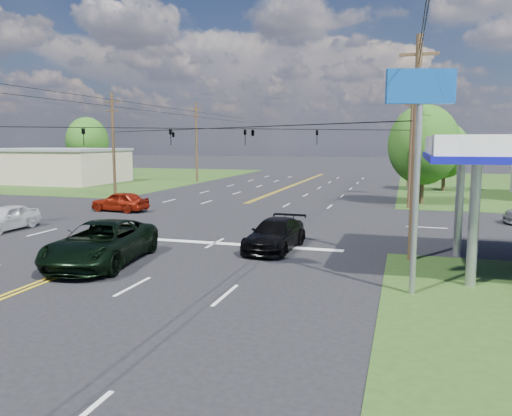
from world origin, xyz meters
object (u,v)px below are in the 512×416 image
(pickup_white, at_px, (5,218))
(tree_right_a, at_px, (424,145))
(pole_nw, at_px, (113,144))
(polesign_se, at_px, (419,119))
(pole_ne, at_px, (411,145))
(pole_left_far, at_px, (196,141))
(retail_nw, at_px, (54,167))
(suv_black, at_px, (275,234))
(pole_se, at_px, (415,147))
(tree_far_l, at_px, (87,141))
(pickup_dkgreen, at_px, (101,243))
(tree_right_b, at_px, (445,151))
(pole_right_far, at_px, (410,141))

(pickup_white, bearing_deg, tree_right_a, 40.42)
(pole_nw, xyz_separation_m, polesign_se, (26.00, -23.05, 0.92))
(pole_ne, relative_size, pickup_white, 2.18)
(pole_left_far, relative_size, tree_right_a, 1.22)
(pole_ne, distance_m, pickup_white, 28.51)
(retail_nw, xyz_separation_m, suv_black, (36.79, -30.50, -1.27))
(tree_right_a, xyz_separation_m, pickup_white, (-23.50, -20.00, -4.13))
(pole_nw, bearing_deg, pole_ne, 0.00)
(pole_se, xyz_separation_m, tree_far_l, (-45.00, 41.00, 0.28))
(pole_nw, height_order, pole_left_far, pole_left_far)
(pole_ne, relative_size, polesign_se, 1.27)
(retail_nw, relative_size, pole_left_far, 1.60)
(pole_ne, height_order, pickup_dkgreen, pole_ne)
(retail_nw, height_order, pole_se, pole_se)
(tree_right_a, relative_size, polesign_se, 1.09)
(pickup_dkgreen, height_order, pickup_white, pickup_dkgreen)
(retail_nw, height_order, tree_right_a, tree_right_a)
(pole_left_far, distance_m, tree_right_b, 29.79)
(pole_nw, bearing_deg, pickup_white, -78.37)
(pole_ne, distance_m, suv_black, 19.03)
(pole_ne, distance_m, tree_right_b, 15.42)
(pickup_white, bearing_deg, polesign_se, -15.04)
(pole_se, distance_m, pole_nw, 31.62)
(pole_left_far, height_order, tree_far_l, pole_left_far)
(pole_nw, xyz_separation_m, pickup_white, (3.50, -17.00, -4.17))
(retail_nw, relative_size, pickup_white, 3.67)
(pole_se, xyz_separation_m, pickup_white, (-22.50, 1.00, -4.17))
(pole_ne, relative_size, pole_left_far, 0.95)
(pole_left_far, relative_size, pickup_white, 2.29)
(tree_far_l, distance_m, pickup_dkgreen, 55.97)
(tree_right_a, distance_m, suv_black, 22.12)
(pickup_dkgreen, distance_m, pickup_white, 11.35)
(pole_ne, height_order, tree_right_b, pole_ne)
(pole_left_far, xyz_separation_m, pole_right_far, (26.00, 0.00, 0.00))
(tree_far_l, relative_size, pickup_white, 2.00)
(suv_black, bearing_deg, pole_left_far, 122.62)
(tree_right_b, height_order, polesign_se, polesign_se)
(suv_black, height_order, pickup_white, pickup_white)
(pole_left_far, relative_size, pole_right_far, 1.00)
(pole_right_far, distance_m, suv_black, 37.29)
(pole_left_far, bearing_deg, tree_far_l, 168.11)
(pole_se, xyz_separation_m, suv_black, (-6.21, 0.50, -4.19))
(pole_se, bearing_deg, polesign_se, -90.00)
(tree_far_l, bearing_deg, pole_nw, -50.44)
(suv_black, distance_m, pickup_white, 16.30)
(pole_se, height_order, pole_ne, same)
(tree_right_a, bearing_deg, pole_right_far, 93.58)
(tree_right_a, xyz_separation_m, suv_black, (-7.21, -20.50, -4.14))
(retail_nw, distance_m, pole_se, 53.09)
(pole_right_far, height_order, tree_far_l, pole_right_far)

